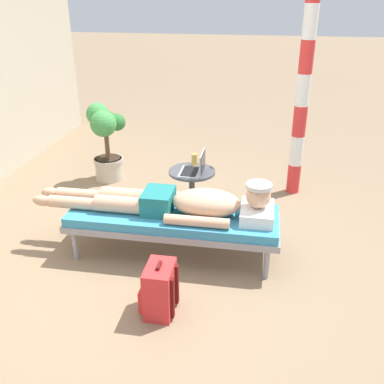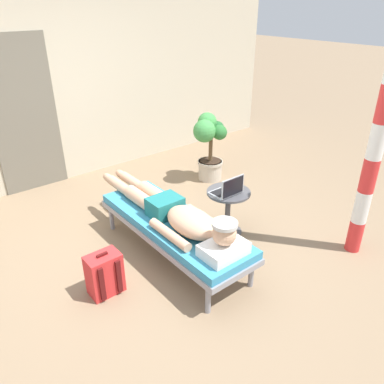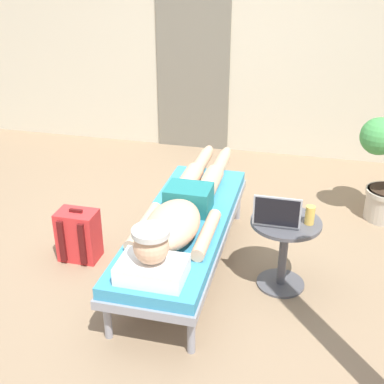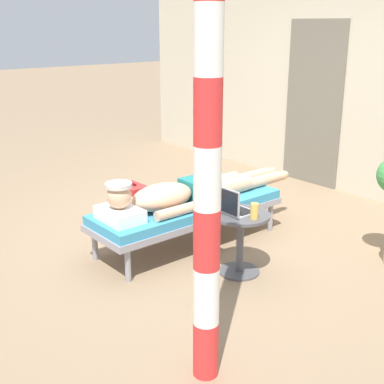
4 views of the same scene
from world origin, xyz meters
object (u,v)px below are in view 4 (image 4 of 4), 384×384
Objects in this scene: backpack at (134,204)px; person_reclining at (183,193)px; lounge_chair at (188,210)px; side_table at (240,233)px; drink_glass at (254,211)px; laptop at (231,206)px; porch_post at (207,178)px.

person_reclining is at bearing -0.19° from backpack.
lounge_chair is 0.87× the size of person_reclining.
side_table is (0.72, 0.02, -0.16)m from person_reclining.
backpack is (-1.69, -0.02, -0.39)m from drink_glass.
backpack is at bearing 178.80° from laptop.
person_reclining is 5.12× the size of backpack.
drink_glass is (0.15, -0.00, 0.23)m from side_table.
laptop is at bearing -1.20° from backpack.
laptop is at bearing 130.16° from porch_post.
person_reclining is (0.00, -0.07, 0.17)m from lounge_chair.
laptop is at bearing -166.94° from drink_glass.
backpack is at bearing -179.40° from drink_glass.
drink_glass reaches higher than lounge_chair.
drink_glass is (0.87, -0.05, 0.24)m from lounge_chair.
side_table is 4.06× the size of drink_glass.
porch_post reaches higher than laptop.
laptop is 2.41× the size of drink_glass.
person_reclining reaches higher than backpack.
porch_post reaches higher than side_table.
side_table is 1.55m from backpack.
person_reclining is at bearing -178.19° from side_table.
laptop reaches higher than backpack.
porch_post reaches higher than lounge_chair.
backpack is at bearing -179.25° from side_table.
drink_glass reaches higher than side_table.
side_table is 1.69× the size of laptop.
lounge_chair is at bearing 143.67° from porch_post.
person_reclining is at bearing 145.32° from porch_post.
lounge_chair is 6.09× the size of laptop.
drink_glass is at bearing 13.06° from laptop.
drink_glass reaches higher than backpack.
lounge_chair is at bearing 176.96° from drink_glass.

